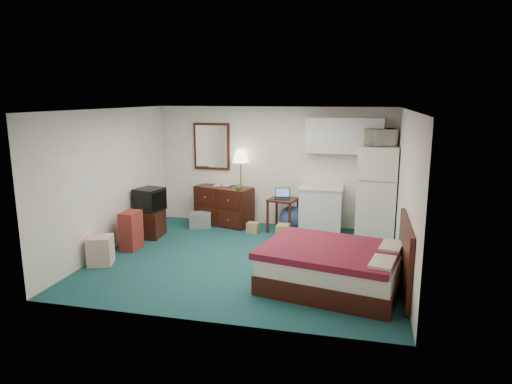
% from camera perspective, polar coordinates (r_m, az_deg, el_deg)
% --- Properties ---
extents(floor, '(5.00, 4.50, 0.01)m').
position_cam_1_polar(floor, '(7.82, -1.11, -8.36)').
color(floor, '#1B4146').
rests_on(floor, ground).
extents(ceiling, '(5.00, 4.50, 0.01)m').
position_cam_1_polar(ceiling, '(7.34, -1.19, 10.27)').
color(ceiling, silver).
rests_on(ceiling, walls).
extents(walls, '(5.01, 4.51, 2.50)m').
position_cam_1_polar(walls, '(7.48, -1.15, 0.66)').
color(walls, silver).
rests_on(walls, floor).
extents(mirror, '(0.80, 0.06, 1.00)m').
position_cam_1_polar(mirror, '(9.91, -5.55, 5.71)').
color(mirror, white).
rests_on(mirror, walls).
extents(upper_cabinets, '(1.50, 0.35, 0.70)m').
position_cam_1_polar(upper_cabinets, '(9.22, 10.95, 6.96)').
color(upper_cabinets, silver).
rests_on(upper_cabinets, walls).
extents(headboard, '(0.06, 1.56, 1.00)m').
position_cam_1_polar(headboard, '(6.64, 18.12, -7.69)').
color(headboard, black).
rests_on(headboard, walls).
extents(dresser, '(1.31, 0.87, 0.82)m').
position_cam_1_polar(dresser, '(9.80, -4.01, -1.70)').
color(dresser, black).
rests_on(dresser, floor).
extents(floor_lamp, '(0.36, 0.36, 1.62)m').
position_cam_1_polar(floor_lamp, '(9.68, -1.90, 0.58)').
color(floor_lamp, '#BC8749').
rests_on(floor_lamp, floor).
extents(desk, '(0.63, 0.63, 0.68)m').
position_cam_1_polar(desk, '(9.32, 3.38, -2.86)').
color(desk, black).
rests_on(desk, floor).
extents(exercise_ball, '(0.56, 0.56, 0.51)m').
position_cam_1_polar(exercise_ball, '(9.39, 4.48, -3.29)').
color(exercise_ball, '#344880').
rests_on(exercise_ball, floor).
extents(kitchen_counter, '(0.84, 0.64, 0.91)m').
position_cam_1_polar(kitchen_counter, '(9.33, 8.09, -2.22)').
color(kitchen_counter, silver).
rests_on(kitchen_counter, floor).
extents(fridge, '(0.78, 0.78, 1.78)m').
position_cam_1_polar(fridge, '(9.17, 14.88, 0.06)').
color(fridge, silver).
rests_on(fridge, floor).
extents(bed, '(2.13, 1.81, 0.60)m').
position_cam_1_polar(bed, '(6.70, 9.50, -9.33)').
color(bed, '#581825').
rests_on(bed, floor).
extents(tv_stand, '(0.56, 0.60, 0.52)m').
position_cam_1_polar(tv_stand, '(9.21, -13.30, -3.84)').
color(tv_stand, black).
rests_on(tv_stand, floor).
extents(suitcase, '(0.27, 0.43, 0.69)m').
position_cam_1_polar(suitcase, '(8.50, -15.35, -4.67)').
color(suitcase, maroon).
rests_on(suitcase, floor).
extents(retail_box, '(0.48, 0.48, 0.47)m').
position_cam_1_polar(retail_box, '(7.94, -18.87, -6.92)').
color(retail_box, white).
rests_on(retail_box, floor).
extents(file_bin, '(0.52, 0.45, 0.31)m').
position_cam_1_polar(file_bin, '(9.68, -6.96, -3.48)').
color(file_bin, gray).
rests_on(file_bin, floor).
extents(cardboard_box_a, '(0.26, 0.23, 0.20)m').
position_cam_1_polar(cardboard_box_a, '(9.27, -0.36, -4.45)').
color(cardboard_box_a, '#A1805B').
rests_on(cardboard_box_a, floor).
extents(cardboard_box_b, '(0.24, 0.29, 0.28)m').
position_cam_1_polar(cardboard_box_b, '(8.88, 3.37, -4.95)').
color(cardboard_box_b, '#A1805B').
rests_on(cardboard_box_b, floor).
extents(laptop, '(0.32, 0.27, 0.20)m').
position_cam_1_polar(laptop, '(9.18, 3.28, -0.25)').
color(laptop, black).
rests_on(laptop, desk).
extents(crt_tv, '(0.57, 0.59, 0.43)m').
position_cam_1_polar(crt_tv, '(9.11, -13.16, -0.89)').
color(crt_tv, black).
rests_on(crt_tv, tv_stand).
extents(microwave, '(0.64, 0.44, 0.40)m').
position_cam_1_polar(microwave, '(9.06, 15.19, 6.87)').
color(microwave, silver).
rests_on(microwave, fridge).
extents(book_a, '(0.15, 0.02, 0.20)m').
position_cam_1_polar(book_a, '(9.82, -5.25, 1.37)').
color(book_a, '#A1805B').
rests_on(book_a, dresser).
extents(book_b, '(0.17, 0.04, 0.22)m').
position_cam_1_polar(book_b, '(9.81, -4.09, 1.45)').
color(book_b, '#A1805B').
rests_on(book_b, dresser).
extents(mug, '(0.16, 0.15, 0.12)m').
position_cam_1_polar(mug, '(9.41, -2.18, 0.71)').
color(mug, '#488E3A').
rests_on(mug, dresser).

